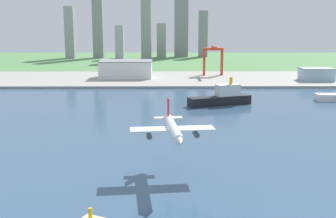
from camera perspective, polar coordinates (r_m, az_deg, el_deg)
name	(u,v)px	position (r m, az deg, el deg)	size (l,w,h in m)	color
ground_plane	(168,112)	(338.39, 0.02, -0.36)	(2400.00, 2400.00, 0.00)	#53874F
water_bay	(169,130)	(279.91, 0.13, -2.85)	(840.00, 360.00, 0.15)	#385675
industrial_pier	(167,79)	(525.66, -0.16, 4.00)	(840.00, 140.00, 2.50)	#9D9D93
airplane_landing	(173,129)	(192.82, 0.67, -2.67)	(39.00, 45.86, 14.91)	white
cargo_ship	(222,98)	(367.51, 7.15, 1.51)	(55.86, 30.16, 23.21)	black
port_crane_red	(213,54)	(553.35, 6.00, 7.24)	(25.01, 37.37, 37.28)	red
warehouse_main	(126,69)	(530.04, -5.58, 5.29)	(63.75, 37.86, 20.96)	white
warehouse_annex	(316,74)	(530.56, 19.02, 4.38)	(37.10, 24.51, 14.48)	#99BCD1
distant_skyline	(137,28)	(856.04, -4.17, 10.67)	(276.75, 71.57, 143.57)	#9A9BA1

